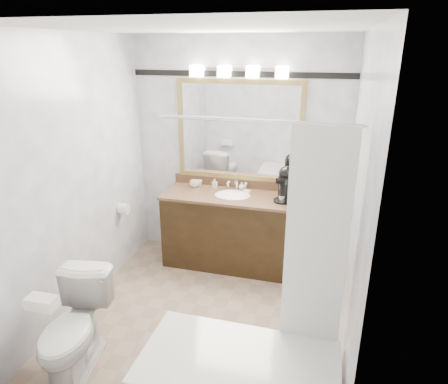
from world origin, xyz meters
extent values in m
cube|color=#9E826B|center=(0.00, 0.00, -0.01)|extent=(2.40, 2.60, 0.01)
cube|color=white|center=(0.00, 0.00, 2.50)|extent=(2.40, 2.60, 0.01)
cube|color=white|center=(0.00, 1.30, 1.25)|extent=(2.40, 0.01, 2.50)
cube|color=white|center=(0.00, -1.30, 1.25)|extent=(2.40, 0.01, 2.50)
cube|color=white|center=(-1.20, 0.00, 1.25)|extent=(0.01, 2.60, 2.50)
cube|color=white|center=(1.20, 0.00, 1.25)|extent=(0.01, 2.60, 2.50)
cube|color=black|center=(0.00, 1.01, 0.41)|extent=(1.50, 0.55, 0.82)
cube|color=#926645|center=(0.00, 1.01, 0.83)|extent=(1.53, 0.58, 0.03)
cube|color=#926645|center=(0.00, 1.29, 0.90)|extent=(1.53, 0.03, 0.10)
ellipsoid|color=white|center=(0.00, 1.01, 0.82)|extent=(0.44, 0.34, 0.14)
cube|color=#A58B4A|center=(0.00, 1.28, 2.02)|extent=(1.40, 0.04, 0.05)
cube|color=#A58B4A|center=(0.00, 1.28, 0.97)|extent=(1.40, 0.04, 0.05)
cube|color=#A58B4A|center=(-0.68, 1.28, 1.50)|extent=(0.05, 0.04, 1.00)
cube|color=#A58B4A|center=(0.68, 1.28, 1.50)|extent=(0.05, 0.04, 1.00)
cube|color=white|center=(0.00, 1.29, 1.50)|extent=(1.30, 0.01, 1.00)
cube|color=silver|center=(0.00, 1.27, 2.15)|extent=(0.90, 0.05, 0.03)
cube|color=white|center=(-0.45, 1.22, 2.13)|extent=(0.12, 0.12, 0.12)
cube|color=white|center=(-0.15, 1.22, 2.13)|extent=(0.12, 0.12, 0.12)
cube|color=white|center=(0.15, 1.22, 2.13)|extent=(0.12, 0.12, 0.12)
cube|color=white|center=(0.45, 1.22, 2.13)|extent=(0.12, 0.12, 0.12)
cube|color=black|center=(0.00, 1.29, 2.10)|extent=(2.40, 0.01, 0.06)
cylinder|color=silver|center=(0.53, -0.54, 1.95)|extent=(1.30, 0.02, 0.02)
cube|color=white|center=(0.95, -0.55, 1.18)|extent=(0.40, 0.04, 1.55)
cylinder|color=white|center=(-1.14, 0.66, 0.70)|extent=(0.11, 0.12, 0.12)
imported|color=white|center=(-0.76, -0.86, 0.38)|extent=(0.54, 0.80, 0.75)
cube|color=white|center=(-0.76, -1.12, 0.79)|extent=(0.20, 0.11, 0.08)
cylinder|color=black|center=(0.55, 0.96, 0.86)|extent=(0.19, 0.19, 0.02)
cylinder|color=black|center=(0.57, 1.02, 1.00)|extent=(0.16, 0.16, 0.28)
sphere|color=black|center=(0.57, 1.02, 1.14)|extent=(0.17, 0.17, 0.17)
cube|color=black|center=(0.54, 0.94, 1.09)|extent=(0.13, 0.13, 0.05)
cylinder|color=silver|center=(0.54, 0.94, 0.89)|extent=(0.06, 0.06, 0.06)
imported|color=white|center=(-0.49, 1.16, 0.89)|extent=(0.12, 0.12, 0.08)
imported|color=white|center=(-0.44, 1.20, 0.88)|extent=(0.09, 0.09, 0.07)
imported|color=white|center=(-0.25, 1.18, 0.90)|extent=(0.05, 0.06, 0.11)
imported|color=white|center=(0.06, 1.21, 0.89)|extent=(0.07, 0.07, 0.09)
cube|color=beige|center=(0.13, 1.13, 0.86)|extent=(0.08, 0.06, 0.02)
camera|label=1|loc=(0.98, -2.94, 2.38)|focal=32.00mm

